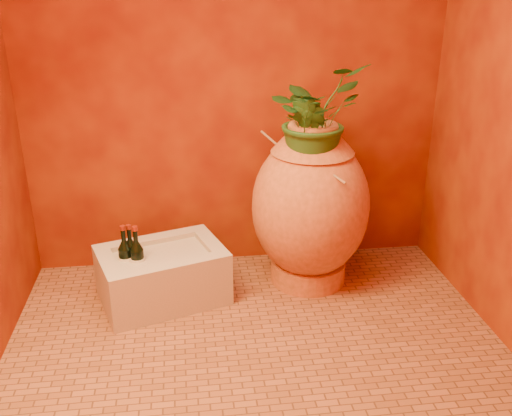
{
  "coord_description": "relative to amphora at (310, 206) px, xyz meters",
  "views": [
    {
      "loc": [
        -0.31,
        -2.34,
        1.75
      ],
      "look_at": [
        0.04,
        0.35,
        0.62
      ],
      "focal_mm": 40.0,
      "sensor_mm": 36.0,
      "label": 1
    }
  ],
  "objects": [
    {
      "name": "wall_tap",
      "position": [
        0.09,
        0.27,
        0.37
      ],
      "size": [
        0.07,
        0.15,
        0.16
      ],
      "color": "#A98127",
      "rests_on": "wall_back"
    },
    {
      "name": "stone_basin",
      "position": [
        -0.87,
        -0.12,
        -0.34
      ],
      "size": [
        0.78,
        0.66,
        0.31
      ],
      "rotation": [
        0.0,
        0.0,
        0.31
      ],
      "color": "#C1B5A0",
      "rests_on": "floor"
    },
    {
      "name": "amphora",
      "position": [
        0.0,
        0.0,
        0.0
      ],
      "size": [
        0.71,
        0.71,
        0.98
      ],
      "rotation": [
        0.0,
        0.0,
        0.03
      ],
      "color": "#D0703A",
      "rests_on": "floor"
    },
    {
      "name": "wine_bottle_a",
      "position": [
        -1.03,
        -0.12,
        -0.21
      ],
      "size": [
        0.07,
        0.07,
        0.3
      ],
      "color": "black",
      "rests_on": "stone_basin"
    },
    {
      "name": "floor",
      "position": [
        -0.4,
        -0.65,
        -0.49
      ],
      "size": [
        2.5,
        2.5,
        0.0
      ],
      "primitive_type": "plane",
      "color": "brown",
      "rests_on": "ground"
    },
    {
      "name": "plant_side",
      "position": [
        -0.05,
        -0.09,
        0.46
      ],
      "size": [
        0.27,
        0.29,
        0.41
      ],
      "primitive_type": "imported",
      "rotation": [
        0.0,
        0.0,
        -1.06
      ],
      "color": "#214F1C",
      "rests_on": "amphora"
    },
    {
      "name": "plant_main",
      "position": [
        -0.0,
        -0.03,
        0.53
      ],
      "size": [
        0.68,
        0.66,
        0.57
      ],
      "primitive_type": "imported",
      "rotation": [
        0.0,
        0.0,
        0.58
      ],
      "color": "#214F1C",
      "rests_on": "amphora"
    },
    {
      "name": "wall_back",
      "position": [
        -0.4,
        0.35,
        0.76
      ],
      "size": [
        2.5,
        0.02,
        2.5
      ],
      "primitive_type": "cube",
      "color": "#580B05",
      "rests_on": "ground"
    },
    {
      "name": "wine_bottle_c",
      "position": [
        -0.99,
        -0.17,
        -0.2
      ],
      "size": [
        0.08,
        0.08,
        0.31
      ],
      "color": "black",
      "rests_on": "stone_basin"
    },
    {
      "name": "wine_bottle_b",
      "position": [
        -1.06,
        -0.14,
        -0.2
      ],
      "size": [
        0.08,
        0.08,
        0.31
      ],
      "color": "black",
      "rests_on": "stone_basin"
    }
  ]
}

